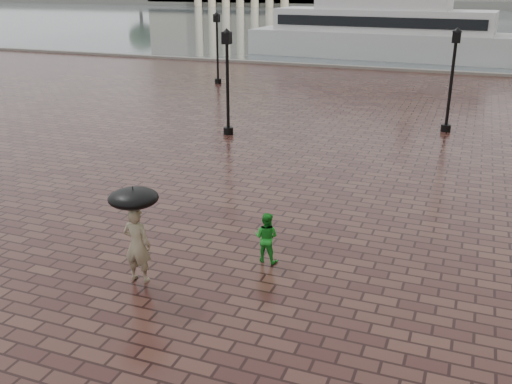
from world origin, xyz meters
TOP-DOWN VIEW (x-y plane):
  - ground at (0.00, 0.00)m, footprint 300.00×300.00m
  - harbour_water at (0.00, 92.00)m, footprint 240.00×240.00m
  - quay_edge at (0.00, 32.00)m, footprint 80.00×0.60m
  - far_shore at (0.00, 160.00)m, footprint 300.00×60.00m
  - street_lamps at (-5.00, 15.33)m, footprint 15.44×12.44m
  - adult_pedestrian at (-2.59, -2.83)m, footprint 0.67×0.46m
  - child_pedestrian at (-0.23, -0.89)m, footprint 0.63×0.51m
  - ferry_near at (-4.26, 39.52)m, footprint 23.48×7.01m
  - umbrella at (-2.59, -2.83)m, footprint 1.10×1.10m

SIDE VIEW (x-z plane):
  - ground at x=0.00m, z-range 0.00..0.00m
  - harbour_water at x=0.00m, z-range 0.00..0.00m
  - quay_edge at x=0.00m, z-range -0.15..0.15m
  - child_pedestrian at x=-0.23m, z-range 0.00..1.25m
  - adult_pedestrian at x=-2.59m, z-range 0.00..1.77m
  - far_shore at x=0.00m, z-range 0.00..2.00m
  - umbrella at x=-2.59m, z-range 1.42..2.59m
  - ferry_near at x=-4.26m, z-range -1.52..6.09m
  - street_lamps at x=-5.00m, z-range 0.13..4.53m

